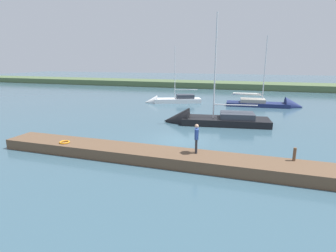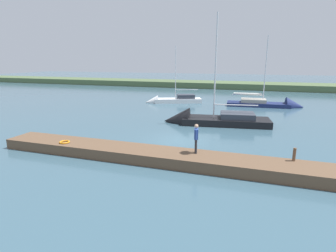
# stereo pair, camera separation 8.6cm
# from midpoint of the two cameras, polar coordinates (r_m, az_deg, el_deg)

# --- Properties ---
(ground_plane) EXTENTS (200.00, 200.00, 0.00)m
(ground_plane) POSITION_cam_midpoint_polar(r_m,az_deg,el_deg) (20.15, 2.25, -3.09)
(ground_plane) COLOR #385666
(far_shoreline) EXTENTS (180.00, 8.00, 2.40)m
(far_shoreline) POSITION_cam_midpoint_polar(r_m,az_deg,el_deg) (59.94, 13.17, 7.86)
(far_shoreline) COLOR #4C603D
(far_shoreline) RESTS_ON ground_plane
(dock_pier) EXTENTS (21.09, 2.13, 0.65)m
(dock_pier) POSITION_cam_midpoint_polar(r_m,az_deg,el_deg) (16.03, -2.15, -6.38)
(dock_pier) COLOR brown
(dock_pier) RESTS_ON ground_plane
(mooring_post_near) EXTENTS (0.16, 0.16, 0.72)m
(mooring_post_near) POSITION_cam_midpoint_polar(r_m,az_deg,el_deg) (15.76, 25.07, -5.45)
(mooring_post_near) COLOR brown
(mooring_post_near) RESTS_ON dock_pier
(life_ring_buoy) EXTENTS (0.66, 0.66, 0.10)m
(life_ring_buoy) POSITION_cam_midpoint_polar(r_m,az_deg,el_deg) (18.63, -21.18, -3.21)
(life_ring_buoy) COLOR orange
(life_ring_buoy) RESTS_ON dock_pier
(sailboat_outer_mooring) EXTENTS (7.94, 4.69, 8.55)m
(sailboat_outer_mooring) POSITION_cam_midpoint_polar(r_m,az_deg,el_deg) (37.99, 0.42, 5.24)
(sailboat_outer_mooring) COLOR white
(sailboat_outer_mooring) RESTS_ON ground_plane
(sailboat_far_right) EXTENTS (10.05, 4.02, 11.07)m
(sailboat_far_right) POSITION_cam_midpoint_polar(r_m,az_deg,el_deg) (25.63, 7.90, 0.95)
(sailboat_far_right) COLOR black
(sailboat_far_right) RESTS_ON ground_plane
(sailboat_near_dock) EXTENTS (9.53, 3.00, 9.84)m
(sailboat_near_dock) POSITION_cam_midpoint_polar(r_m,az_deg,el_deg) (37.15, 20.98, 4.15)
(sailboat_near_dock) COLOR navy
(sailboat_near_dock) RESTS_ON ground_plane
(person_on_dock) EXTENTS (0.31, 0.63, 1.70)m
(person_on_dock) POSITION_cam_midpoint_polar(r_m,az_deg,el_deg) (15.36, 5.88, -2.21)
(person_on_dock) COLOR #28282D
(person_on_dock) RESTS_ON dock_pier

